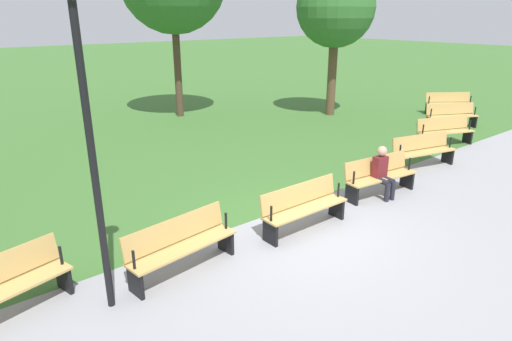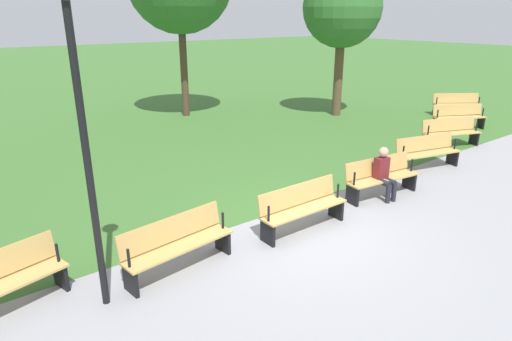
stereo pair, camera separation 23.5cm
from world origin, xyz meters
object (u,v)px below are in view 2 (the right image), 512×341
object	(u,v)px
bench_0	(456,103)
bench_5	(302,206)
bench_3	(427,151)
bench_2	(450,132)
tree_0	(342,8)
bench_1	(458,116)
bench_4	(381,176)
person_seated	(384,172)
lamp_post	(78,94)
bench_6	(177,243)

from	to	relation	value
bench_0	bench_5	bearing A→B (deg)	51.92
bench_0	bench_3	size ratio (longest dim) A/B	0.93
bench_2	tree_0	xyz separation A→B (m)	(-0.60, -5.42, 3.74)
bench_1	bench_4	bearing A→B (deg)	44.98
person_seated	bench_1	bearing A→B (deg)	-155.07
lamp_post	tree_0	bearing A→B (deg)	-150.61
bench_3	lamp_post	bearing A→B (deg)	17.94
bench_2	bench_6	size ratio (longest dim) A/B	1.00
bench_1	bench_2	xyz separation A→B (m)	(2.38, 1.07, 0.00)
person_seated	tree_0	xyz separation A→B (m)	(-5.74, -6.80, 3.58)
bench_2	bench_5	size ratio (longest dim) A/B	1.02
bench_3	bench_6	xyz separation A→B (m)	(7.78, 0.47, 0.00)
bench_1	bench_2	distance (m)	2.61
person_seated	lamp_post	xyz separation A→B (m)	(6.40, 0.04, 2.41)
bench_1	bench_4	distance (m)	7.79
bench_6	tree_0	distance (m)	13.29
bench_2	person_seated	size ratio (longest dim) A/B	1.63
bench_6	lamp_post	world-z (taller)	lamp_post
bench_5	bench_0	bearing A→B (deg)	-162.76
bench_2	bench_6	bearing A→B (deg)	27.70
bench_1	bench_6	distance (m)	12.87
bench_2	bench_3	xyz separation A→B (m)	(2.49, 0.77, 0.00)
bench_0	tree_0	xyz separation A→B (m)	(4.01, -3.01, 3.74)
bench_2	bench_1	bearing A→B (deg)	-135.05
bench_2	bench_3	distance (m)	2.61
bench_5	lamp_post	xyz separation A→B (m)	(3.88, 0.02, 2.57)
bench_4	bench_6	bearing A→B (deg)	6.94
bench_2	tree_0	size ratio (longest dim) A/B	0.34
bench_1	bench_6	xyz separation A→B (m)	(12.66, 2.31, 0.00)
bench_4	tree_0	world-z (taller)	tree_0
tree_0	lamp_post	distance (m)	13.99
lamp_post	bench_0	bearing A→B (deg)	-166.67
bench_4	lamp_post	distance (m)	6.98
bench_4	bench_1	bearing A→B (deg)	-155.83
bench_3	bench_6	size ratio (longest dim) A/B	1.01
bench_1	bench_0	bearing A→B (deg)	-121.20
bench_3	person_seated	xyz separation A→B (m)	(2.65, 0.60, 0.16)
bench_0	lamp_post	distance (m)	16.81
bench_2	bench_4	xyz separation A→B (m)	(5.06, 1.24, 0.00)
bench_2	lamp_post	xyz separation A→B (m)	(11.55, 1.42, 2.57)
bench_1	bench_5	distance (m)	10.35
bench_0	person_seated	xyz separation A→B (m)	(9.76, 3.79, 0.16)
bench_1	person_seated	bearing A→B (deg)	45.74
person_seated	lamp_post	size ratio (longest dim) A/B	0.27
bench_2	tree_0	distance (m)	6.61
bench_0	bench_2	xyz separation A→B (m)	(4.61, 2.41, 0.00)
bench_0	bench_1	world-z (taller)	same
bench_0	bench_6	distance (m)	15.33
bench_5	bench_2	bearing A→B (deg)	-169.66
bench_1	bench_6	bearing A→B (deg)	38.09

